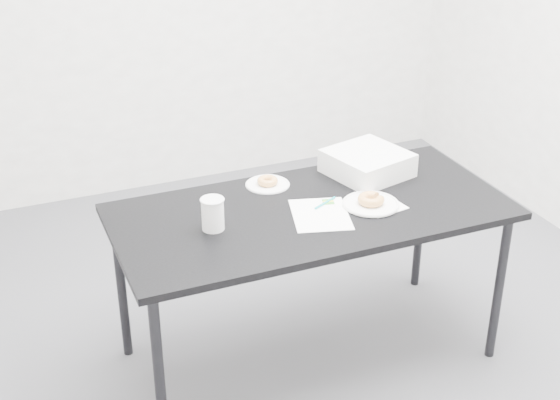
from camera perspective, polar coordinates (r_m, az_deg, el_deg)
name	(u,v)px	position (r m, az deg, el deg)	size (l,w,h in m)	color
floor	(288,345)	(3.82, 0.60, -10.53)	(4.00, 4.00, 0.00)	#515257
table	(311,220)	(3.37, 2.29, -1.51)	(1.70, 0.80, 0.78)	black
scorecard	(320,214)	(3.30, 2.97, -1.06)	(0.24, 0.30, 0.00)	white
logo_patch	(328,202)	(3.40, 3.55, -0.13)	(0.05, 0.05, 0.00)	green
pen	(325,203)	(3.38, 3.32, -0.21)	(0.01, 0.01, 0.14)	#0E909C
napkin	(381,205)	(3.39, 7.40, -0.39)	(0.17, 0.17, 0.00)	white
plate_near	(371,204)	(3.39, 6.66, -0.29)	(0.25, 0.25, 0.01)	white
donut_near	(371,199)	(3.38, 6.67, 0.05)	(0.12, 0.12, 0.04)	#CC8740
plate_far	(268,185)	(3.55, -0.92, 1.14)	(0.20, 0.20, 0.01)	white
donut_far	(268,181)	(3.54, -0.92, 1.41)	(0.09, 0.09, 0.03)	#CC8740
coffee_cup	(213,214)	(3.16, -4.94, -1.02)	(0.09, 0.09, 0.14)	white
cup_lid	(269,179)	(3.60, -0.82, 1.55)	(0.08, 0.08, 0.01)	white
bakery_box	(367,163)	(3.66, 6.41, 2.70)	(0.33, 0.33, 0.11)	silver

